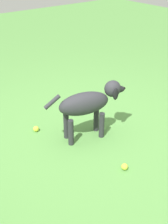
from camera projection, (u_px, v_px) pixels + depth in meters
name	position (u px, v px, depth m)	size (l,w,h in m)	color
ground	(88.00, 140.00, 3.23)	(14.00, 14.00, 0.00)	#548C42
dog	(89.00, 104.00, 3.09)	(0.37, 0.91, 0.63)	#2D2D33
tennis_ball_0	(36.00, 129.00, 3.36)	(0.07, 0.07, 0.07)	#D4E33B
tennis_ball_1	(125.00, 167.00, 2.79)	(0.07, 0.07, 0.07)	#C1D539
tennis_ball_2	(94.00, 99.00, 4.00)	(0.07, 0.07, 0.07)	#CBD741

